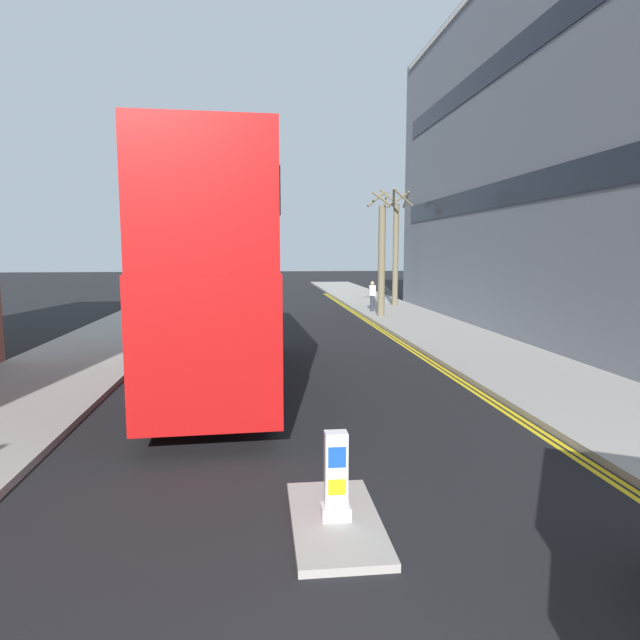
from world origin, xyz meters
name	(u,v)px	position (x,y,z in m)	size (l,w,h in m)	color
sidewalk_right	(479,350)	(6.50, 16.00, 0.07)	(4.00, 80.00, 0.14)	#9E9991
sidewalk_left	(81,358)	(-6.50, 16.00, 0.07)	(4.00, 80.00, 0.14)	#9E9991
kerb_line_outer	(438,365)	(4.40, 14.00, 0.00)	(0.10, 56.00, 0.01)	yellow
kerb_line_inner	(433,365)	(4.24, 14.00, 0.00)	(0.10, 56.00, 0.01)	yellow
traffic_island	(336,522)	(0.00, 4.72, 0.05)	(1.10, 2.20, 0.10)	#9E9991
keep_left_bollard	(336,479)	(0.00, 4.72, 0.61)	(0.36, 0.28, 1.11)	silver
double_decker_bus_away	(214,266)	(-2.03, 12.46, 3.03)	(3.15, 10.90, 5.64)	#B20F0F
pedestrian_far	(372,296)	(5.21, 27.66, 0.99)	(0.34, 0.22, 1.62)	#2D2D38
street_tree_near	(396,249)	(7.17, 30.51, 3.53)	(1.91, 1.87, 6.83)	#6B6047
street_tree_mid	(382,257)	(5.20, 25.40, 3.09)	(1.47, 1.46, 6.28)	#6B6047
townhouse_terrace_right	(618,151)	(13.50, 19.60, 7.37)	(10.08, 28.00, 14.73)	slate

